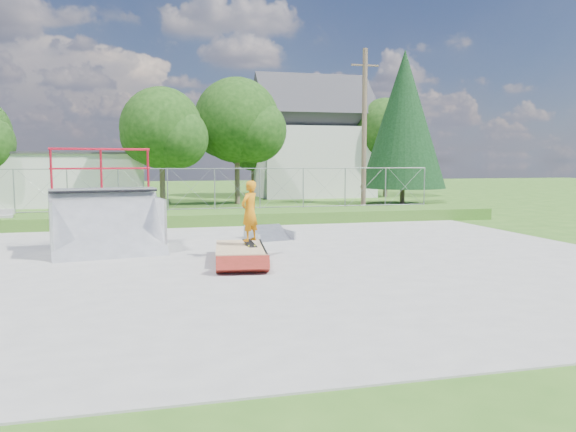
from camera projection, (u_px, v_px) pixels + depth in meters
name	position (u px, v px, depth m)	size (l,w,h in m)	color
ground	(264.00, 264.00, 14.32)	(120.00, 120.00, 0.00)	#2E5B1A
concrete_pad	(264.00, 263.00, 14.32)	(20.00, 16.00, 0.04)	gray
grass_berm	(218.00, 217.00, 23.46)	(24.00, 3.00, 0.50)	#2E5B1A
grind_box	(240.00, 254.00, 14.67)	(1.56, 2.69, 0.38)	maroon
quarter_pipe	(106.00, 201.00, 15.70)	(2.98, 2.52, 2.98)	#9B9EA2
flat_bank_ramp	(270.00, 234.00, 18.60)	(1.31, 1.39, 0.40)	#9B9EA2
skateboard	(250.00, 244.00, 14.87)	(0.22, 0.80, 0.02)	black
skater	(250.00, 214.00, 14.79)	(0.58, 0.38, 1.60)	#CA730C
chain_link_fence	(215.00, 189.00, 24.32)	(20.00, 0.06, 1.80)	gray
utility_building_flat	(58.00, 179.00, 33.45)	(10.00, 6.00, 3.00)	beige
gable_house	(312.00, 144.00, 41.22)	(8.40, 6.08, 8.94)	beige
utility_pole	(364.00, 132.00, 27.34)	(0.24, 0.24, 8.00)	brown
tree_left_near	(166.00, 131.00, 30.69)	(4.76, 4.48, 6.65)	brown
tree_center	(242.00, 123.00, 33.64)	(5.44, 5.12, 7.60)	brown
tree_right_far	(391.00, 134.00, 40.34)	(5.10, 4.80, 7.12)	brown
tree_back_mid	(256.00, 147.00, 42.11)	(4.08, 3.84, 5.70)	brown
conifer_tree	(404.00, 119.00, 33.15)	(5.04, 5.04, 9.10)	brown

